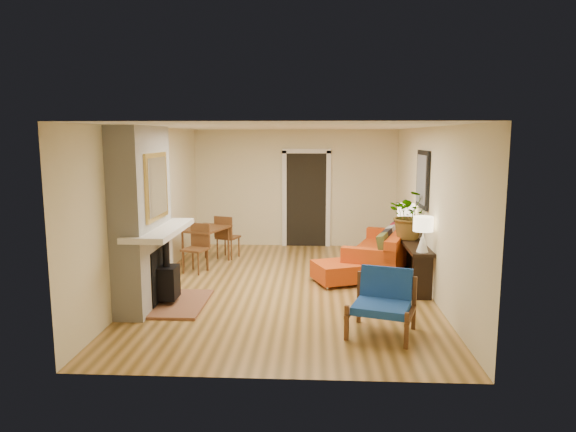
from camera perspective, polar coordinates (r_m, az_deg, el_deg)
name	(u,v)px	position (r m, az deg, el deg)	size (l,w,h in m)	color
room_shell	(323,194)	(10.87, 3.86, 2.43)	(6.50, 6.50, 6.50)	#B78746
fireplace	(145,222)	(7.66, -15.61, -0.59)	(1.09, 1.68, 2.60)	white
sofa	(385,251)	(9.58, 10.70, -3.85)	(1.55, 2.33, 0.85)	silver
ottoman	(337,272)	(8.70, 5.44, -6.16)	(0.91, 0.91, 0.36)	silver
blue_chair	(383,299)	(6.65, 10.54, -9.02)	(0.96, 0.94, 0.80)	brown
dining_table	(209,235)	(9.98, -8.75, -2.11)	(1.06, 1.66, 0.88)	brown
console_table	(412,250)	(8.79, 13.66, -3.74)	(0.34, 1.85, 0.72)	black
lamp_near	(423,230)	(7.96, 14.78, -1.51)	(0.30, 0.30, 0.54)	white
lamp_far	(406,215)	(9.40, 12.96, 0.12)	(0.30, 0.30, 0.54)	white
houseplant	(410,214)	(8.92, 13.44, 0.17)	(0.76, 0.66, 0.84)	#1E5919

